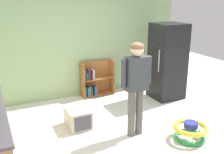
{
  "coord_description": "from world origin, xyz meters",
  "views": [
    {
      "loc": [
        -2.02,
        -3.67,
        2.41
      ],
      "look_at": [
        -0.11,
        0.31,
        1.04
      ],
      "focal_mm": 42.92,
      "sensor_mm": 36.0,
      "label": 1
    }
  ],
  "objects_px": {
    "refrigerator": "(167,61)",
    "pet_carrier": "(78,118)",
    "bookshelf": "(95,81)",
    "baby_walker": "(190,131)",
    "standing_person": "(136,81)"
  },
  "relations": [
    {
      "from": "standing_person",
      "to": "pet_carrier",
      "type": "height_order",
      "value": "standing_person"
    },
    {
      "from": "refrigerator",
      "to": "baby_walker",
      "type": "bearing_deg",
      "value": -114.41
    },
    {
      "from": "baby_walker",
      "to": "standing_person",
      "type": "bearing_deg",
      "value": 143.67
    },
    {
      "from": "refrigerator",
      "to": "pet_carrier",
      "type": "relative_size",
      "value": 3.22
    },
    {
      "from": "pet_carrier",
      "to": "bookshelf",
      "type": "bearing_deg",
      "value": 56.98
    },
    {
      "from": "bookshelf",
      "to": "standing_person",
      "type": "bearing_deg",
      "value": -92.34
    },
    {
      "from": "bookshelf",
      "to": "pet_carrier",
      "type": "distance_m",
      "value": 1.68
    },
    {
      "from": "refrigerator",
      "to": "bookshelf",
      "type": "distance_m",
      "value": 1.81
    },
    {
      "from": "bookshelf",
      "to": "standing_person",
      "type": "xyz_separation_m",
      "value": [
        -0.09,
        -2.11,
        0.64
      ]
    },
    {
      "from": "baby_walker",
      "to": "bookshelf",
      "type": "bearing_deg",
      "value": 104.34
    },
    {
      "from": "refrigerator",
      "to": "baby_walker",
      "type": "height_order",
      "value": "refrigerator"
    },
    {
      "from": "bookshelf",
      "to": "pet_carrier",
      "type": "relative_size",
      "value": 1.54
    },
    {
      "from": "refrigerator",
      "to": "bookshelf",
      "type": "xyz_separation_m",
      "value": [
        -1.52,
        0.85,
        -0.52
      ]
    },
    {
      "from": "standing_person",
      "to": "pet_carrier",
      "type": "relative_size",
      "value": 3.02
    },
    {
      "from": "baby_walker",
      "to": "pet_carrier",
      "type": "distance_m",
      "value": 2.05
    }
  ]
}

